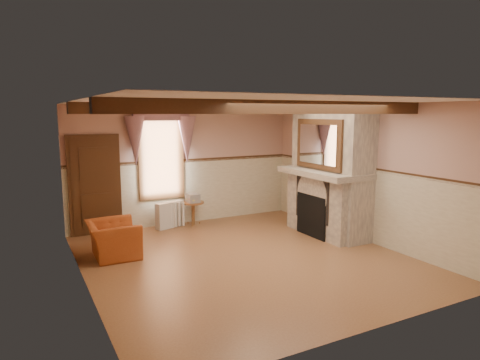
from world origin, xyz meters
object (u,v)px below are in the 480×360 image
armchair (113,239)px  mantel_clock (307,162)px  side_table (193,213)px  radiator (170,215)px  bowl (322,167)px  oil_lamp (318,162)px

armchair → mantel_clock: bearing=-88.9°
side_table → armchair: bearing=-145.9°
armchair → mantel_clock: size_ratio=4.16×
radiator → bowl: bearing=-54.6°
radiator → mantel_clock: (2.76, -1.49, 1.22)m
bowl → mantel_clock: 0.53m
side_table → oil_lamp: bearing=-40.7°
radiator → oil_lamp: bearing=-52.8°
oil_lamp → bowl: bearing=-90.0°
armchair → mantel_clock: 4.50m
armchair → radiator: bearing=-45.7°
oil_lamp → mantel_clock: bearing=90.0°
radiator → oil_lamp: size_ratio=2.50×
armchair → bowl: size_ratio=3.08×
armchair → radiator: (1.57, 1.46, -0.02)m
side_table → oil_lamp: size_ratio=1.96×
side_table → oil_lamp: oil_lamp is taller
side_table → radiator: size_ratio=0.79×
bowl → oil_lamp: oil_lamp is taller
bowl → oil_lamp: bearing=90.0°
mantel_clock → oil_lamp: 0.40m
bowl → armchair: bearing=172.7°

